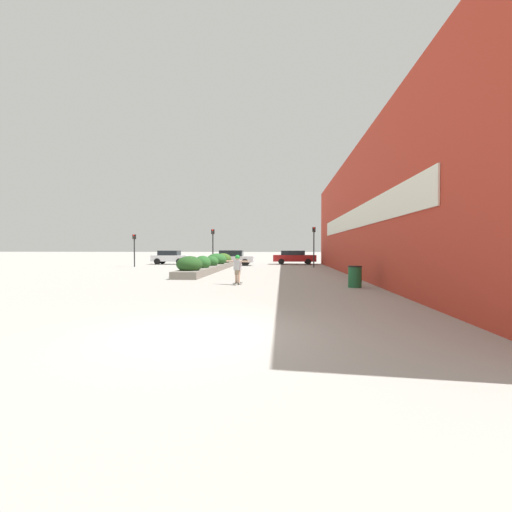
{
  "coord_description": "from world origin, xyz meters",
  "views": [
    {
      "loc": [
        1.73,
        -7.15,
        1.79
      ],
      "look_at": [
        -0.25,
        18.56,
        1.19
      ],
      "focal_mm": 24.0,
      "sensor_mm": 36.0,
      "label": 1
    }
  ],
  "objects_px": {
    "car_center_right": "(233,258)",
    "traffic_light_right": "(314,240)",
    "traffic_light_far_left": "(134,244)",
    "skateboarder": "(238,266)",
    "trash_bin": "(355,277)",
    "car_rightmost": "(386,257)",
    "car_center_left": "(294,257)",
    "traffic_light_left": "(213,241)",
    "skateboard": "(238,283)",
    "car_leftmost": "(170,257)"
  },
  "relations": [
    {
      "from": "car_center_right",
      "to": "traffic_light_right",
      "type": "bearing_deg",
      "value": 69.22
    },
    {
      "from": "car_leftmost",
      "to": "traffic_light_far_left",
      "type": "xyz_separation_m",
      "value": [
        -1.74,
        -5.31,
        1.34
      ]
    },
    {
      "from": "skateboarder",
      "to": "car_center_right",
      "type": "bearing_deg",
      "value": 123.77
    },
    {
      "from": "trash_bin",
      "to": "car_center_right",
      "type": "xyz_separation_m",
      "value": [
        -8.41,
        19.0,
        0.32
      ]
    },
    {
      "from": "car_center_left",
      "to": "traffic_light_left",
      "type": "xyz_separation_m",
      "value": [
        -7.8,
        -6.27,
        1.62
      ]
    },
    {
      "from": "car_center_left",
      "to": "traffic_light_left",
      "type": "height_order",
      "value": "traffic_light_left"
    },
    {
      "from": "skateboarder",
      "to": "traffic_light_right",
      "type": "height_order",
      "value": "traffic_light_right"
    },
    {
      "from": "skateboarder",
      "to": "traffic_light_far_left",
      "type": "relative_size",
      "value": 0.44
    },
    {
      "from": "trash_bin",
      "to": "traffic_light_right",
      "type": "relative_size",
      "value": 0.26
    },
    {
      "from": "car_leftmost",
      "to": "traffic_light_right",
      "type": "height_order",
      "value": "traffic_light_right"
    },
    {
      "from": "traffic_light_far_left",
      "to": "skateboarder",
      "type": "bearing_deg",
      "value": -51.68
    },
    {
      "from": "car_leftmost",
      "to": "traffic_light_right",
      "type": "relative_size",
      "value": 1.06
    },
    {
      "from": "traffic_light_left",
      "to": "traffic_light_far_left",
      "type": "height_order",
      "value": "traffic_light_left"
    },
    {
      "from": "skateboard",
      "to": "car_center_left",
      "type": "height_order",
      "value": "car_center_left"
    },
    {
      "from": "skateboard",
      "to": "traffic_light_far_left",
      "type": "xyz_separation_m",
      "value": [
        -11.91,
        15.07,
        2.07
      ]
    },
    {
      "from": "traffic_light_left",
      "to": "car_rightmost",
      "type": "bearing_deg",
      "value": 17.89
    },
    {
      "from": "skateboarder",
      "to": "traffic_light_right",
      "type": "relative_size",
      "value": 0.37
    },
    {
      "from": "skateboard",
      "to": "car_center_right",
      "type": "relative_size",
      "value": 0.16
    },
    {
      "from": "car_rightmost",
      "to": "traffic_light_right",
      "type": "distance_m",
      "value": 9.97
    },
    {
      "from": "skateboard",
      "to": "skateboarder",
      "type": "xyz_separation_m",
      "value": [
        -0.0,
        0.0,
        0.85
      ]
    },
    {
      "from": "trash_bin",
      "to": "traffic_light_left",
      "type": "height_order",
      "value": "traffic_light_left"
    },
    {
      "from": "car_center_right",
      "to": "car_rightmost",
      "type": "height_order",
      "value": "car_rightmost"
    },
    {
      "from": "traffic_light_left",
      "to": "traffic_light_far_left",
      "type": "relative_size",
      "value": 1.15
    },
    {
      "from": "car_center_left",
      "to": "traffic_light_far_left",
      "type": "distance_m",
      "value": 16.69
    },
    {
      "from": "car_leftmost",
      "to": "car_center_right",
      "type": "distance_m",
      "value": 7.52
    },
    {
      "from": "car_center_left",
      "to": "traffic_light_left",
      "type": "bearing_deg",
      "value": -51.21
    },
    {
      "from": "traffic_light_right",
      "to": "traffic_light_far_left",
      "type": "bearing_deg",
      "value": -179.23
    },
    {
      "from": "skateboarder",
      "to": "car_rightmost",
      "type": "height_order",
      "value": "car_rightmost"
    },
    {
      "from": "trash_bin",
      "to": "car_center_left",
      "type": "height_order",
      "value": "car_center_left"
    },
    {
      "from": "car_leftmost",
      "to": "car_rightmost",
      "type": "bearing_deg",
      "value": 91.08
    },
    {
      "from": "skateboard",
      "to": "car_rightmost",
      "type": "bearing_deg",
      "value": 82.3
    },
    {
      "from": "skateboarder",
      "to": "trash_bin",
      "type": "relative_size",
      "value": 1.4
    },
    {
      "from": "car_rightmost",
      "to": "traffic_light_left",
      "type": "relative_size",
      "value": 1.19
    },
    {
      "from": "skateboarder",
      "to": "car_center_left",
      "type": "relative_size",
      "value": 0.29
    },
    {
      "from": "trash_bin",
      "to": "car_center_left",
      "type": "distance_m",
      "value": 22.19
    },
    {
      "from": "car_center_left",
      "to": "car_center_right",
      "type": "relative_size",
      "value": 1.1
    },
    {
      "from": "car_center_right",
      "to": "car_rightmost",
      "type": "relative_size",
      "value": 1.0
    },
    {
      "from": "skateboard",
      "to": "car_center_left",
      "type": "bearing_deg",
      "value": 105.49
    },
    {
      "from": "car_rightmost",
      "to": "car_center_right",
      "type": "bearing_deg",
      "value": 98.76
    },
    {
      "from": "traffic_light_left",
      "to": "car_center_right",
      "type": "bearing_deg",
      "value": 66.23
    },
    {
      "from": "car_center_right",
      "to": "skateboard",
      "type": "bearing_deg",
      "value": 9.09
    },
    {
      "from": "skateboard",
      "to": "car_center_right",
      "type": "bearing_deg",
      "value": 123.77
    },
    {
      "from": "skateboarder",
      "to": "trash_bin",
      "type": "xyz_separation_m",
      "value": [
        5.48,
        -0.67,
        -0.43
      ]
    },
    {
      "from": "trash_bin",
      "to": "car_rightmost",
      "type": "distance_m",
      "value": 22.84
    },
    {
      "from": "car_center_right",
      "to": "traffic_light_left",
      "type": "height_order",
      "value": "traffic_light_left"
    },
    {
      "from": "skateboarder",
      "to": "car_rightmost",
      "type": "relative_size",
      "value": 0.32
    },
    {
      "from": "trash_bin",
      "to": "car_center_right",
      "type": "distance_m",
      "value": 20.78
    },
    {
      "from": "skateboarder",
      "to": "car_rightmost",
      "type": "xyz_separation_m",
      "value": [
        13.2,
        20.82,
        -0.08
      ]
    },
    {
      "from": "car_center_left",
      "to": "traffic_light_right",
      "type": "xyz_separation_m",
      "value": [
        1.61,
        -6.13,
        1.72
      ]
    },
    {
      "from": "traffic_light_far_left",
      "to": "traffic_light_right",
      "type": "bearing_deg",
      "value": 0.77
    }
  ]
}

